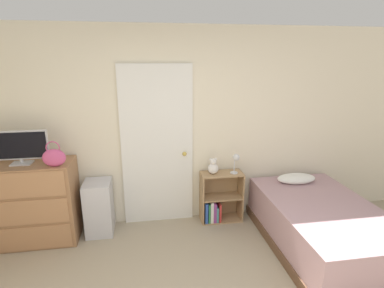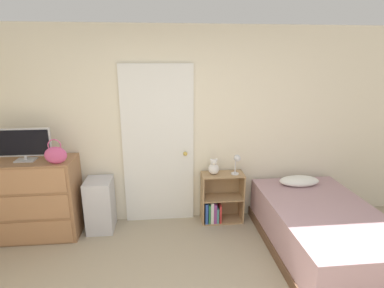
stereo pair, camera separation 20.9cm
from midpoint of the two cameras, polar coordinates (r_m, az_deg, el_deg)
name	(u,v)px [view 1 (the left image)]	position (r m, az deg, el deg)	size (l,w,h in m)	color
wall_back	(171,128)	(3.90, -5.64, 2.96)	(10.00, 0.06, 2.55)	beige
door_closed	(157,147)	(3.90, -8.14, -0.60)	(0.92, 0.09, 2.09)	white
dresser	(34,203)	(4.13, -29.27, -9.75)	(0.98, 0.50, 0.99)	#996B47
tv	(19,147)	(3.91, -31.39, -0.46)	(0.62, 0.16, 0.39)	#B7B7BC
handbag	(54,157)	(3.67, -26.30, -2.30)	(0.25, 0.10, 0.29)	#C64C7F
storage_bin	(99,207)	(4.05, -18.73, -11.39)	(0.33, 0.38, 0.68)	silver
bookshelf	(218,201)	(4.15, 3.44, -10.85)	(0.56, 0.27, 0.69)	tan
teddy_bear	(213,167)	(3.93, 2.51, -4.42)	(0.14, 0.14, 0.22)	silver
desk_lamp	(236,160)	(3.93, 6.85, -3.00)	(0.11, 0.11, 0.27)	silver
bed	(322,226)	(3.87, 22.00, -14.28)	(1.17, 1.88, 0.66)	brown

